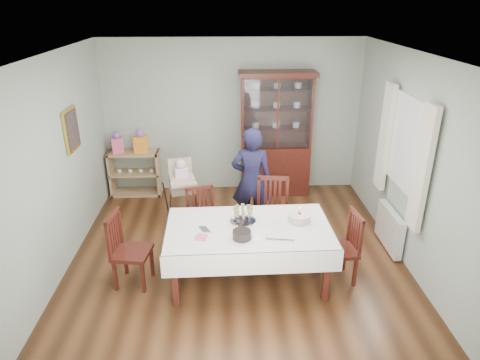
{
  "coord_description": "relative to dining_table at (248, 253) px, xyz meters",
  "views": [
    {
      "loc": [
        -0.16,
        -4.87,
        3.31
      ],
      "look_at": [
        0.04,
        0.2,
        1.13
      ],
      "focal_mm": 32.0,
      "sensor_mm": 36.0,
      "label": 1
    }
  ],
  "objects": [
    {
      "name": "floor",
      "position": [
        -0.13,
        0.38,
        -0.38
      ],
      "size": [
        5.0,
        5.0,
        0.0
      ],
      "primitive_type": "plane",
      "color": "#593319",
      "rests_on": "ground"
    },
    {
      "name": "room_shell",
      "position": [
        -0.13,
        0.91,
        1.32
      ],
      "size": [
        5.0,
        5.0,
        5.0
      ],
      "color": "#9EAA99",
      "rests_on": "floor"
    },
    {
      "name": "dining_table",
      "position": [
        0.0,
        0.0,
        0.0
      ],
      "size": [
        2.03,
        1.2,
        0.76
      ],
      "rotation": [
        0.0,
        0.0,
        0.02
      ],
      "color": "#4A1A12",
      "rests_on": "floor"
    },
    {
      "name": "china_cabinet",
      "position": [
        0.62,
        2.64,
        0.74
      ],
      "size": [
        1.3,
        0.48,
        2.18
      ],
      "color": "#4A1A12",
      "rests_on": "floor"
    },
    {
      "name": "sideboard",
      "position": [
        -1.88,
        2.66,
        0.02
      ],
      "size": [
        0.9,
        0.38,
        0.8
      ],
      "color": "tan",
      "rests_on": "floor"
    },
    {
      "name": "picture_frame",
      "position": [
        -2.35,
        1.18,
        1.27
      ],
      "size": [
        0.04,
        0.48,
        0.58
      ],
      "primitive_type": "cube",
      "color": "gold",
      "rests_on": "room_shell"
    },
    {
      "name": "window",
      "position": [
        2.09,
        0.68,
        1.17
      ],
      "size": [
        0.04,
        1.02,
        1.22
      ],
      "primitive_type": "cube",
      "color": "white",
      "rests_on": "room_shell"
    },
    {
      "name": "curtain_left",
      "position": [
        2.03,
        0.06,
        1.07
      ],
      "size": [
        0.07,
        0.3,
        1.55
      ],
      "primitive_type": "cube",
      "color": "silver",
      "rests_on": "room_shell"
    },
    {
      "name": "curtain_right",
      "position": [
        2.03,
        1.3,
        1.07
      ],
      "size": [
        0.07,
        0.3,
        1.55
      ],
      "primitive_type": "cube",
      "color": "silver",
      "rests_on": "room_shell"
    },
    {
      "name": "radiator",
      "position": [
        2.03,
        0.68,
        -0.08
      ],
      "size": [
        0.1,
        0.8,
        0.55
      ],
      "primitive_type": "cube",
      "color": "white",
      "rests_on": "floor"
    },
    {
      "name": "chair_far_left",
      "position": [
        -0.58,
        0.72,
        -0.11
      ],
      "size": [
        0.5,
        0.5,
        0.91
      ],
      "rotation": [
        0.0,
        0.0,
        0.27
      ],
      "color": "#4A1A12",
      "rests_on": "floor"
    },
    {
      "name": "chair_far_right",
      "position": [
        0.37,
        0.73,
        -0.08
      ],
      "size": [
        0.52,
        0.52,
        1.02
      ],
      "rotation": [
        0.0,
        0.0,
        -0.13
      ],
      "color": "#4A1A12",
      "rests_on": "floor"
    },
    {
      "name": "chair_end_left",
      "position": [
        -1.44,
        -0.0,
        -0.1
      ],
      "size": [
        0.49,
        0.49,
        0.95
      ],
      "rotation": [
        0.0,
        0.0,
        1.42
      ],
      "color": "#4A1A12",
      "rests_on": "floor"
    },
    {
      "name": "chair_end_right",
      "position": [
        1.13,
        -0.03,
        -0.11
      ],
      "size": [
        0.46,
        0.46,
        0.92
      ],
      "rotation": [
        0.0,
        0.0,
        -1.45
      ],
      "color": "#4A1A12",
      "rests_on": "floor"
    },
    {
      "name": "woman",
      "position": [
        0.12,
        1.28,
        0.43
      ],
      "size": [
        0.62,
        0.43,
        1.62
      ],
      "primitive_type": "imported",
      "rotation": [
        0.0,
        0.0,
        3.08
      ],
      "color": "black",
      "rests_on": "floor"
    },
    {
      "name": "high_chair",
      "position": [
        -0.93,
        1.47,
        0.04
      ],
      "size": [
        0.58,
        0.58,
        1.09
      ],
      "rotation": [
        0.0,
        0.0,
        0.23
      ],
      "color": "black",
      "rests_on": "floor"
    },
    {
      "name": "champagne_tray",
      "position": [
        -0.06,
        0.13,
        0.44
      ],
      "size": [
        0.32,
        0.32,
        0.2
      ],
      "color": "silver",
      "rests_on": "dining_table"
    },
    {
      "name": "birthday_cake",
      "position": [
        0.62,
        0.08,
        0.43
      ],
      "size": [
        0.32,
        0.32,
        0.22
      ],
      "color": "white",
      "rests_on": "dining_table"
    },
    {
      "name": "plate_stack_dark",
      "position": [
        -0.09,
        -0.26,
        0.43
      ],
      "size": [
        0.27,
        0.27,
        0.1
      ],
      "primitive_type": "cylinder",
      "rotation": [
        0.0,
        0.0,
        0.37
      ],
      "color": "black",
      "rests_on": "dining_table"
    },
    {
      "name": "plate_stack_white",
      "position": [
        0.09,
        -0.24,
        0.42
      ],
      "size": [
        0.22,
        0.22,
        0.08
      ],
      "primitive_type": "cylinder",
      "rotation": [
        0.0,
        0.0,
        0.21
      ],
      "color": "white",
      "rests_on": "dining_table"
    },
    {
      "name": "napkin_stack",
      "position": [
        -0.56,
        -0.23,
        0.38
      ],
      "size": [
        0.16,
        0.16,
        0.02
      ],
      "primitive_type": "cube",
      "rotation": [
        0.0,
        0.0,
        -0.28
      ],
      "color": "#DF527E",
      "rests_on": "dining_table"
    },
    {
      "name": "cutlery",
      "position": [
        -0.57,
        -0.04,
        0.38
      ],
      "size": [
        0.17,
        0.2,
        0.01
      ],
      "primitive_type": null,
      "rotation": [
        0.0,
        0.0,
        0.43
      ],
      "color": "silver",
      "rests_on": "dining_table"
    },
    {
      "name": "cake_knife",
      "position": [
        0.34,
        -0.32,
        0.38
      ],
      "size": [
        0.31,
        0.08,
        0.01
      ],
      "primitive_type": "cube",
      "rotation": [
        0.0,
        0.0,
        -0.16
      ],
      "color": "silver",
      "rests_on": "dining_table"
    },
    {
      "name": "gift_bag_pink",
      "position": [
        -2.13,
        2.64,
        0.58
      ],
      "size": [
        0.22,
        0.18,
        0.36
      ],
      "color": "#DF527E",
      "rests_on": "sideboard"
    },
    {
      "name": "gift_bag_orange",
      "position": [
        -1.73,
        2.64,
        0.6
      ],
      "size": [
        0.24,
        0.18,
        0.41
      ],
      "color": "orange",
      "rests_on": "sideboard"
    }
  ]
}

